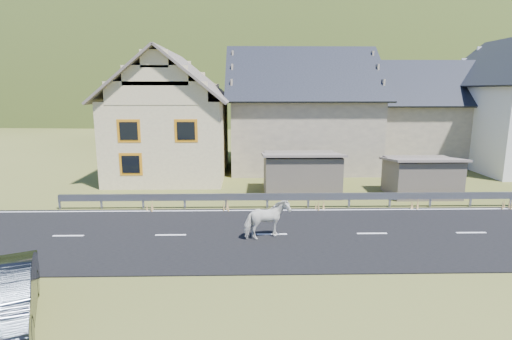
{
  "coord_description": "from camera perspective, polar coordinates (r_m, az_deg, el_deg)",
  "views": [
    {
      "loc": [
        -4.95,
        -14.97,
        5.66
      ],
      "look_at": [
        -4.59,
        1.93,
        2.26
      ],
      "focal_mm": 28.0,
      "sensor_mm": 36.0,
      "label": 1
    }
  ],
  "objects": [
    {
      "name": "ground",
      "position": [
        16.75,
        16.23,
        -8.83
      ],
      "size": [
        160.0,
        160.0,
        0.0
      ],
      "primitive_type": "plane",
      "color": "#383D15",
      "rests_on": "ground"
    },
    {
      "name": "road",
      "position": [
        16.75,
        16.24,
        -8.77
      ],
      "size": [
        60.0,
        7.0,
        0.04
      ],
      "primitive_type": "cube",
      "color": "black",
      "rests_on": "ground"
    },
    {
      "name": "lane_markings",
      "position": [
        16.74,
        16.24,
        -8.69
      ],
      "size": [
        60.0,
        6.6,
        0.01
      ],
      "primitive_type": "cube",
      "color": "silver",
      "rests_on": "road"
    },
    {
      "name": "guardrail",
      "position": [
        19.96,
        13.2,
        -3.72
      ],
      "size": [
        28.1,
        0.09,
        0.75
      ],
      "color": "#93969B",
      "rests_on": "ground"
    },
    {
      "name": "shed_left",
      "position": [
        22.15,
        6.45,
        -0.57
      ],
      "size": [
        4.3,
        3.3,
        2.4
      ],
      "primitive_type": "cube",
      "color": "#695F50",
      "rests_on": "ground"
    },
    {
      "name": "shed_right",
      "position": [
        23.47,
        22.54,
        -0.95
      ],
      "size": [
        3.8,
        2.9,
        2.2
      ],
      "primitive_type": "cube",
      "color": "#695F50",
      "rests_on": "ground"
    },
    {
      "name": "house_cream",
      "position": [
        27.47,
        -11.97,
        8.42
      ],
      "size": [
        7.8,
        9.8,
        8.3
      ],
      "color": "beige",
      "rests_on": "ground"
    },
    {
      "name": "house_stone_a",
      "position": [
        30.25,
        6.35,
        9.37
      ],
      "size": [
        10.8,
        9.8,
        8.9
      ],
      "color": "tan",
      "rests_on": "ground"
    },
    {
      "name": "house_stone_b",
      "position": [
        34.91,
        22.56,
        8.18
      ],
      "size": [
        9.8,
        8.8,
        8.1
      ],
      "color": "tan",
      "rests_on": "ground"
    },
    {
      "name": "mountain",
      "position": [
        196.9,
        1.67,
        3.88
      ],
      "size": [
        440.0,
        280.0,
        260.0
      ],
      "primitive_type": "ellipsoid",
      "color": "#2B3716",
      "rests_on": "ground"
    },
    {
      "name": "conifer_patch",
      "position": [
        134.62,
        -23.49,
        10.6
      ],
      "size": [
        76.0,
        50.0,
        28.0
      ],
      "primitive_type": "ellipsoid",
      "color": "black",
      "rests_on": "ground"
    },
    {
      "name": "horse",
      "position": [
        15.39,
        1.57,
        -7.11
      ],
      "size": [
        1.46,
        1.93,
        1.48
      ],
      "primitive_type": "imported",
      "rotation": [
        0.0,
        0.0,
        2.0
      ],
      "color": "silver",
      "rests_on": "road"
    }
  ]
}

